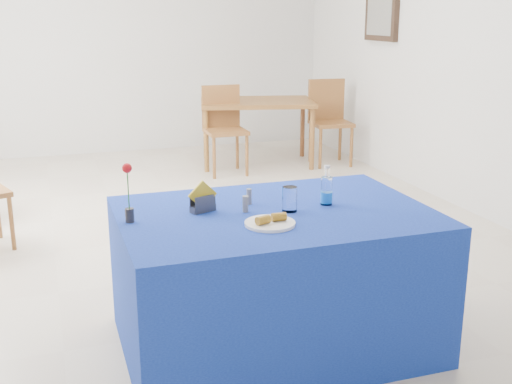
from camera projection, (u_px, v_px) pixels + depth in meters
floor at (198, 236)px, 5.19m from camera, size 7.00×7.00×0.00m
room_shell at (192, 12)px, 4.71m from camera, size 7.00×7.00×7.00m
picture_frame at (382, 16)px, 6.94m from camera, size 0.06×0.64×0.52m
picture_art at (380, 16)px, 6.93m from camera, size 0.02×0.52×0.40m
plate at (270, 223)px, 3.09m from camera, size 0.25×0.25×0.01m
drinking_glass at (290, 199)px, 3.29m from camera, size 0.08×0.08×0.13m
salt_shaker at (245, 204)px, 3.29m from camera, size 0.03×0.03×0.08m
pepper_shaker at (249, 197)px, 3.42m from camera, size 0.03×0.03×0.08m
blue_table at (275, 279)px, 3.42m from camera, size 1.60×1.10×0.76m
water_bottle at (327, 192)px, 3.41m from camera, size 0.06×0.06×0.21m
napkin_holder at (203, 202)px, 3.29m from camera, size 0.15×0.09×0.17m
rose_vase at (128, 194)px, 3.10m from camera, size 0.05×0.05×0.30m
oak_table at (257, 107)px, 7.47m from camera, size 1.45×1.11×0.76m
chair_bg_left at (224, 123)px, 7.11m from camera, size 0.43×0.43×0.97m
chair_bg_right at (329, 115)px, 7.55m from camera, size 0.48×0.48×0.99m
banana_pieces at (271, 218)px, 3.08m from camera, size 0.17×0.08×0.04m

